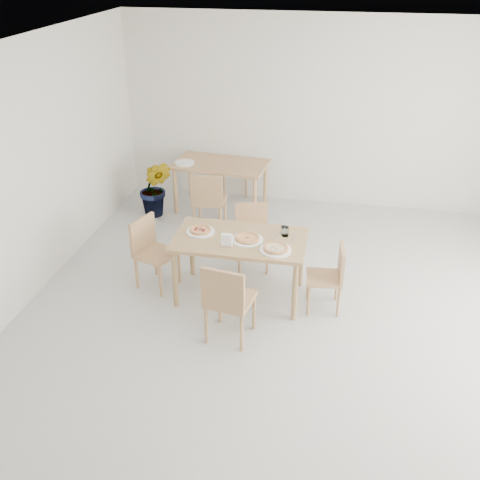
% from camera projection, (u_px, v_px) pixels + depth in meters
% --- Properties ---
extents(main_table, '(1.46, 0.83, 0.75)m').
position_uv_depth(main_table, '(240.00, 245.00, 6.21)').
color(main_table, tan).
rests_on(main_table, ground).
extents(chair_south, '(0.51, 0.51, 0.90)m').
position_uv_depth(chair_south, '(227.00, 298.00, 5.55)').
color(chair_south, tan).
rests_on(chair_south, ground).
extents(chair_north, '(0.49, 0.49, 0.81)m').
position_uv_depth(chair_north, '(252.00, 231.00, 6.94)').
color(chair_north, tan).
rests_on(chair_north, ground).
extents(chair_west, '(0.53, 0.53, 0.84)m').
position_uv_depth(chair_west, '(151.00, 248.00, 6.53)').
color(chair_west, tan).
rests_on(chair_west, ground).
extents(chair_east, '(0.42, 0.42, 0.77)m').
position_uv_depth(chair_east, '(331.00, 274.00, 6.10)').
color(chair_east, tan).
rests_on(chair_east, ground).
extents(plate_margherita, '(0.35, 0.35, 0.02)m').
position_uv_depth(plate_margherita, '(247.00, 240.00, 6.12)').
color(plate_margherita, white).
rests_on(plate_margherita, main_table).
extents(plate_mushroom, '(0.34, 0.34, 0.02)m').
position_uv_depth(plate_mushroom, '(276.00, 250.00, 5.92)').
color(plate_mushroom, white).
rests_on(plate_mushroom, main_table).
extents(plate_pepperoni, '(0.32, 0.32, 0.02)m').
position_uv_depth(plate_pepperoni, '(200.00, 232.00, 6.29)').
color(plate_pepperoni, white).
rests_on(plate_pepperoni, main_table).
extents(pizza_margherita, '(0.34, 0.34, 0.03)m').
position_uv_depth(pizza_margherita, '(247.00, 238.00, 6.11)').
color(pizza_margherita, '#EEB870').
rests_on(pizza_margherita, plate_margherita).
extents(pizza_mushroom, '(0.34, 0.34, 0.03)m').
position_uv_depth(pizza_mushroom, '(276.00, 248.00, 5.91)').
color(pizza_mushroom, '#EEB870').
rests_on(pizza_mushroom, plate_mushroom).
extents(pizza_pepperoni, '(0.26, 0.26, 0.03)m').
position_uv_depth(pizza_pepperoni, '(200.00, 230.00, 6.28)').
color(pizza_pepperoni, '#EEB870').
rests_on(pizza_pepperoni, plate_pepperoni).
extents(tumbler_a, '(0.08, 0.08, 0.11)m').
position_uv_depth(tumbler_a, '(285.00, 232.00, 6.20)').
color(tumbler_a, white).
rests_on(tumbler_a, main_table).
extents(tumbler_b, '(0.06, 0.06, 0.08)m').
position_uv_depth(tumbler_b, '(284.00, 230.00, 6.26)').
color(tumbler_b, white).
rests_on(tumbler_b, main_table).
extents(napkin_holder, '(0.13, 0.06, 0.14)m').
position_uv_depth(napkin_holder, '(227.00, 240.00, 5.98)').
color(napkin_holder, silver).
rests_on(napkin_holder, main_table).
extents(fork_a, '(0.02, 0.19, 0.01)m').
position_uv_depth(fork_a, '(293.00, 239.00, 6.16)').
color(fork_a, silver).
rests_on(fork_a, main_table).
extents(fork_b, '(0.06, 0.19, 0.01)m').
position_uv_depth(fork_b, '(275.00, 238.00, 6.17)').
color(fork_b, silver).
rests_on(fork_b, main_table).
extents(second_table, '(1.42, 0.89, 0.75)m').
position_uv_depth(second_table, '(221.00, 169.00, 8.31)').
color(second_table, tan).
rests_on(second_table, ground).
extents(chair_back_s, '(0.45, 0.45, 0.88)m').
position_uv_depth(chair_back_s, '(208.00, 198.00, 7.74)').
color(chair_back_s, tan).
rests_on(chair_back_s, ground).
extents(chair_back_n, '(0.49, 0.49, 0.82)m').
position_uv_depth(chair_back_n, '(234.00, 164.00, 9.00)').
color(chair_back_n, tan).
rests_on(chair_back_n, ground).
extents(plate_empty, '(0.30, 0.30, 0.02)m').
position_uv_depth(plate_empty, '(184.00, 163.00, 8.25)').
color(plate_empty, white).
rests_on(plate_empty, second_table).
extents(potted_plant, '(0.52, 0.44, 0.87)m').
position_uv_depth(potted_plant, '(156.00, 188.00, 8.23)').
color(potted_plant, '#2B631D').
rests_on(potted_plant, ground).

